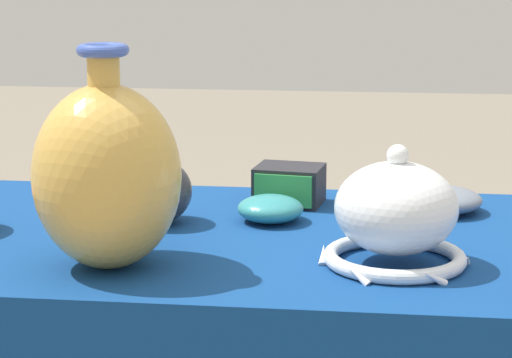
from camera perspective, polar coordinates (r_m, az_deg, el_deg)
The scene contains 7 objects.
display_table at distance 1.65m, azimuth -0.59°, elevation -5.78°, with size 1.18×0.69×0.69m.
vase_tall_bulbous at distance 1.46m, azimuth -8.52°, elevation 0.24°, with size 0.22×0.22×0.33m.
vase_dome_bell at distance 1.49m, azimuth 8.00°, elevation -2.15°, with size 0.23×0.22×0.19m.
mosaic_tile_box at distance 1.85m, azimuth 1.90°, elevation -0.34°, with size 0.13×0.12×0.07m.
jar_round_charcoal at distance 1.71m, azimuth -5.67°, elevation -0.65°, with size 0.12×0.12×0.13m.
bowl_shallow_slate at distance 1.82m, azimuth 10.63°, elevation -1.17°, with size 0.14×0.14×0.05m, color slate.
bowl_shallow_teal at distance 1.72m, azimuth 0.83°, elevation -1.71°, with size 0.11×0.11×0.05m, color teal.
Camera 1 is at (0.21, -1.57, 1.14)m, focal length 70.00 mm.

